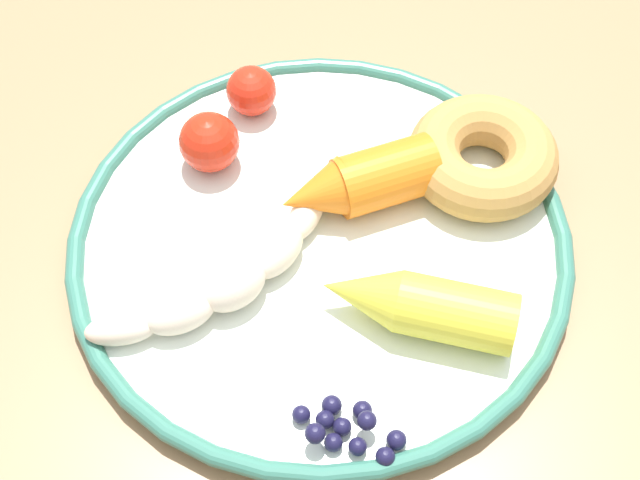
{
  "coord_description": "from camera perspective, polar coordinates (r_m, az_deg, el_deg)",
  "views": [
    {
      "loc": [
        0.25,
        0.23,
        1.23
      ],
      "look_at": [
        0.06,
        -0.05,
        0.74
      ],
      "focal_mm": 51.52,
      "sensor_mm": 36.0,
      "label": 1
    }
  ],
  "objects": [
    {
      "name": "dining_table",
      "position": [
        0.68,
        6.26,
        -5.84
      ],
      "size": [
        1.02,
        0.8,
        0.73
      ],
      "color": "#9D744E",
      "rests_on": "ground_plane"
    },
    {
      "name": "blueberry_pile",
      "position": [
        0.52,
        1.71,
        -11.6
      ],
      "size": [
        0.05,
        0.06,
        0.02
      ],
      "color": "#191638",
      "rests_on": "plate"
    },
    {
      "name": "donut",
      "position": [
        0.62,
        10.07,
        5.11
      ],
      "size": [
        0.12,
        0.12,
        0.04
      ],
      "primitive_type": "torus",
      "rotation": [
        0.0,
        0.0,
        0.17
      ],
      "color": "#BB8945",
      "rests_on": "plate"
    },
    {
      "name": "carrot_yellow",
      "position": [
        0.55,
        6.07,
        -4.04
      ],
      "size": [
        0.11,
        0.11,
        0.04
      ],
      "color": "yellow",
      "rests_on": "plate"
    },
    {
      "name": "carrot_orange",
      "position": [
        0.6,
        2.54,
        3.64
      ],
      "size": [
        0.11,
        0.06,
        0.04
      ],
      "color": "orange",
      "rests_on": "plate"
    },
    {
      "name": "plate",
      "position": [
        0.6,
        0.0,
        -0.16
      ],
      "size": [
        0.33,
        0.33,
        0.02
      ],
      "color": "white",
      "rests_on": "dining_table"
    },
    {
      "name": "banana",
      "position": [
        0.56,
        -5.77,
        -2.44
      ],
      "size": [
        0.19,
        0.06,
        0.03
      ],
      "color": "beige",
      "rests_on": "plate"
    },
    {
      "name": "tomato_near",
      "position": [
        0.65,
        -4.29,
        9.23
      ],
      "size": [
        0.04,
        0.04,
        0.04
      ],
      "primitive_type": "sphere",
      "color": "red",
      "rests_on": "plate"
    },
    {
      "name": "tomato_mid",
      "position": [
        0.62,
        -6.89,
        6.05
      ],
      "size": [
        0.04,
        0.04,
        0.04
      ],
      "primitive_type": "sphere",
      "color": "red",
      "rests_on": "plate"
    }
  ]
}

